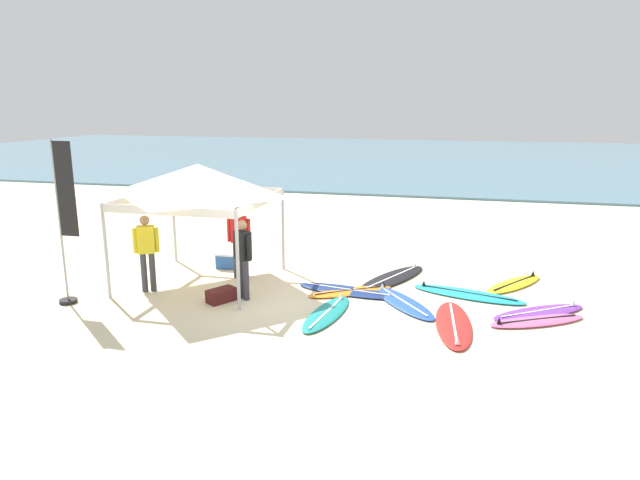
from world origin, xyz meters
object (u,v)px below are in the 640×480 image
at_px(surfboard_black, 393,278).
at_px(person_red, 239,237).
at_px(surfboard_purple, 539,312).
at_px(surfboard_yellow, 515,284).
at_px(surfboard_pink, 536,321).
at_px(surfboard_navy, 348,291).
at_px(person_black, 243,254).
at_px(cooler_box, 227,260).
at_px(person_yellow, 147,248).
at_px(surfboard_orange, 351,291).
at_px(surfboard_red, 453,324).
at_px(canopy_tent, 199,180).
at_px(banner_flag, 65,230).
at_px(gear_bag_near_tent, 221,295).
at_px(surfboard_cyan, 468,294).
at_px(surfboard_blue, 403,302).
at_px(surfboard_teal, 327,313).

xyz_separation_m(surfboard_black, person_red, (-3.55, -0.75, 0.95)).
distance_m(surfboard_purple, surfboard_yellow, 1.81).
relative_size(surfboard_pink, surfboard_navy, 0.82).
distance_m(person_black, cooler_box, 2.56).
bearing_deg(cooler_box, surfboard_navy, -18.47).
bearing_deg(surfboard_navy, person_red, 170.96).
bearing_deg(person_yellow, surfboard_orange, 12.38).
bearing_deg(cooler_box, surfboard_red, -24.25).
bearing_deg(surfboard_purple, surfboard_yellow, 100.67).
distance_m(surfboard_purple, person_black, 6.10).
bearing_deg(cooler_box, canopy_tent, -93.10).
bearing_deg(canopy_tent, surfboard_yellow, 12.18).
height_order(surfboard_navy, banner_flag, banner_flag).
distance_m(surfboard_orange, gear_bag_near_tent, 2.80).
relative_size(surfboard_purple, person_red, 1.22).
relative_size(canopy_tent, surfboard_purple, 1.47).
height_order(surfboard_cyan, surfboard_red, same).
bearing_deg(surfboard_blue, banner_flag, -166.30).
xyz_separation_m(surfboard_red, person_yellow, (-6.59, 0.43, 0.95)).
relative_size(canopy_tent, surfboard_navy, 1.26).
relative_size(surfboard_red, surfboard_yellow, 1.27).
bearing_deg(person_yellow, cooler_box, 65.74).
distance_m(canopy_tent, surfboard_black, 5.02).
bearing_deg(surfboard_teal, gear_bag_near_tent, 174.75).
distance_m(surfboard_orange, person_red, 2.97).
relative_size(surfboard_cyan, surfboard_black, 0.98).
bearing_deg(surfboard_navy, canopy_tent, -178.19).
relative_size(person_red, cooler_box, 3.42).
height_order(surfboard_blue, person_yellow, person_yellow).
bearing_deg(surfboard_cyan, person_black, -163.56).
bearing_deg(gear_bag_near_tent, surfboard_red, -2.22).
relative_size(canopy_tent, person_red, 1.80).
relative_size(surfboard_cyan, gear_bag_near_tent, 4.22).
bearing_deg(person_yellow, surfboard_yellow, 16.90).
bearing_deg(surfboard_black, person_yellow, -157.05).
relative_size(surfboard_cyan, surfboard_purple, 1.21).
bearing_deg(gear_bag_near_tent, surfboard_navy, 26.59).
bearing_deg(surfboard_navy, person_black, -155.31).
height_order(surfboard_red, banner_flag, banner_flag).
bearing_deg(person_red, surfboard_purple, -6.91).
xyz_separation_m(banner_flag, cooler_box, (2.09, 3.20, -1.38)).
xyz_separation_m(surfboard_cyan, banner_flag, (-7.98, -2.49, 1.54)).
xyz_separation_m(surfboard_teal, gear_bag_near_tent, (-2.33, 0.21, 0.10)).
bearing_deg(canopy_tent, surfboard_pink, -5.98).
height_order(surfboard_blue, surfboard_orange, same).
bearing_deg(surfboard_orange, person_red, 170.42).
bearing_deg(surfboard_orange, surfboard_black, 57.62).
distance_m(surfboard_navy, person_red, 2.91).
bearing_deg(surfboard_red, surfboard_cyan, 82.00).
height_order(canopy_tent, banner_flag, banner_flag).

